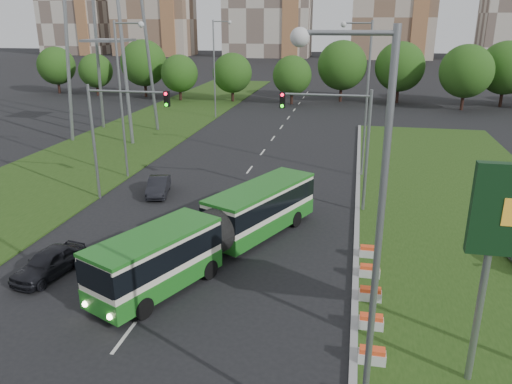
% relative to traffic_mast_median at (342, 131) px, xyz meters
% --- Properties ---
extents(ground, '(360.00, 360.00, 0.00)m').
position_rel_traffic_mast_median_xyz_m(ground, '(-4.78, -10.00, -5.35)').
color(ground, black).
rests_on(ground, ground).
extents(grass_median, '(14.00, 60.00, 0.15)m').
position_rel_traffic_mast_median_xyz_m(grass_median, '(8.22, -2.00, -5.27)').
color(grass_median, '#213F12').
rests_on(grass_median, ground).
extents(median_kerb, '(0.30, 60.00, 0.18)m').
position_rel_traffic_mast_median_xyz_m(median_kerb, '(1.27, -2.00, -5.26)').
color(median_kerb, gray).
rests_on(median_kerb, ground).
extents(left_verge, '(12.00, 110.00, 0.10)m').
position_rel_traffic_mast_median_xyz_m(left_verge, '(-22.78, 15.00, -5.30)').
color(left_verge, '#213F12').
rests_on(left_verge, ground).
extents(lane_markings, '(0.20, 100.00, 0.01)m').
position_rel_traffic_mast_median_xyz_m(lane_markings, '(-7.78, 10.00, -5.35)').
color(lane_markings, silver).
rests_on(lane_markings, ground).
extents(flower_planters, '(1.10, 11.50, 0.60)m').
position_rel_traffic_mast_median_xyz_m(flower_planters, '(1.92, -12.50, -4.90)').
color(flower_planters, silver).
rests_on(flower_planters, grass_median).
extents(traffic_mast_median, '(5.76, 0.32, 8.00)m').
position_rel_traffic_mast_median_xyz_m(traffic_mast_median, '(0.00, 0.00, 0.00)').
color(traffic_mast_median, gray).
rests_on(traffic_mast_median, ground).
extents(traffic_mast_left, '(5.76, 0.32, 8.00)m').
position_rel_traffic_mast_median_xyz_m(traffic_mast_left, '(-15.16, -1.00, 0.00)').
color(traffic_mast_left, gray).
rests_on(traffic_mast_left, ground).
extents(street_lamps, '(36.00, 60.00, 12.00)m').
position_rel_traffic_mast_median_xyz_m(street_lamps, '(-7.78, 0.00, 0.65)').
color(street_lamps, gray).
rests_on(street_lamps, ground).
extents(tree_line, '(120.00, 8.00, 9.00)m').
position_rel_traffic_mast_median_xyz_m(tree_line, '(5.22, 45.00, -0.85)').
color(tree_line, '#235316').
rests_on(tree_line, ground).
extents(midrise_west, '(22.00, 14.00, 36.00)m').
position_rel_traffic_mast_median_xyz_m(midrise_west, '(-99.78, 140.00, 12.65)').
color(midrise_west, beige).
rests_on(midrise_west, ground).
extents(articulated_bus, '(2.44, 15.67, 2.58)m').
position_rel_traffic_mast_median_xyz_m(articulated_bus, '(-6.20, -8.20, -3.77)').
color(articulated_bus, silver).
rests_on(articulated_bus, ground).
extents(car_left_near, '(2.41, 4.34, 1.40)m').
position_rel_traffic_mast_median_xyz_m(car_left_near, '(-13.64, -11.93, -4.65)').
color(car_left_near, black).
rests_on(car_left_near, ground).
extents(car_left_far, '(2.24, 4.08, 1.28)m').
position_rel_traffic_mast_median_xyz_m(car_left_far, '(-12.94, 0.56, -4.71)').
color(car_left_far, black).
rests_on(car_left_far, ground).
extents(pedestrian, '(0.44, 0.63, 1.68)m').
position_rel_traffic_mast_median_xyz_m(pedestrian, '(-8.18, -13.63, -4.51)').
color(pedestrian, gray).
rests_on(pedestrian, ground).
extents(shopping_trolley, '(0.36, 0.38, 0.62)m').
position_rel_traffic_mast_median_xyz_m(shopping_trolley, '(-8.32, -13.86, -5.04)').
color(shopping_trolley, orange).
rests_on(shopping_trolley, ground).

